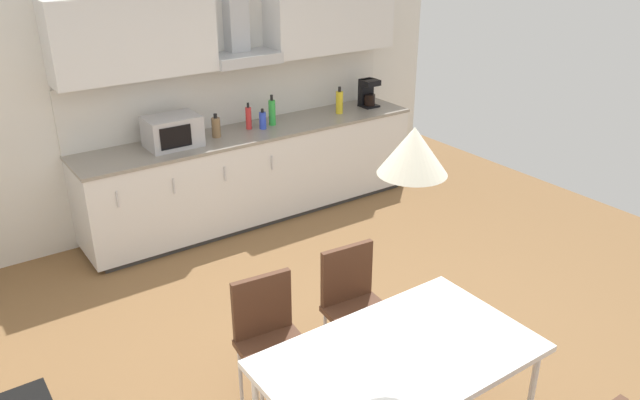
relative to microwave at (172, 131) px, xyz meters
name	(u,v)px	position (x,y,z in m)	size (l,w,h in m)	color
ground_plane	(366,367)	(0.25, -2.53, -1.06)	(7.57, 8.58, 0.02)	brown
wall_back	(178,82)	(0.25, 0.38, 0.34)	(6.06, 0.10, 2.79)	silver
kitchen_counter	(256,173)	(0.83, 0.00, -0.59)	(3.50, 0.68, 0.91)	#333333
backsplash_tile	(237,94)	(0.83, 0.32, 0.15)	(3.48, 0.02, 0.58)	silver
upper_wall_cabinets	(241,27)	(0.83, 0.16, 0.83)	(3.48, 0.40, 0.69)	silver
microwave	(172,131)	(0.00, 0.00, 0.00)	(0.48, 0.35, 0.28)	#ADADB2
coffee_maker	(368,93)	(2.28, 0.03, 0.01)	(0.18, 0.19, 0.30)	black
bottle_yellow	(339,102)	(1.86, -0.02, -0.02)	(0.08, 0.08, 0.29)	yellow
bottle_green	(272,112)	(1.07, 0.04, -0.01)	(0.07, 0.07, 0.31)	green
bottle_blue	(263,120)	(0.92, -0.02, -0.05)	(0.07, 0.07, 0.20)	blue
bottle_brown	(216,127)	(0.44, 0.01, -0.04)	(0.08, 0.08, 0.23)	brown
bottle_red	(249,118)	(0.81, 0.06, -0.03)	(0.06, 0.06, 0.26)	red
dining_table	(400,361)	(-0.14, -3.27, -0.35)	(1.44, 0.85, 0.75)	white
chair_far_right	(354,298)	(0.19, -2.46, -0.52)	(0.43, 0.43, 0.87)	#4C2D1E
chair_far_left	(269,332)	(-0.46, -2.46, -0.52)	(0.44, 0.44, 0.87)	#4C2D1E
pendant_lamp	(413,151)	(-0.14, -3.27, 0.81)	(0.32, 0.32, 0.22)	silver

